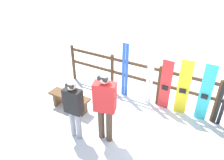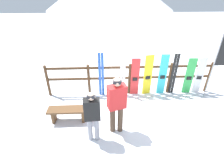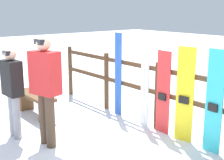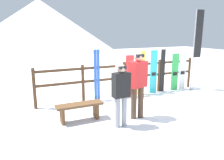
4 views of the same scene
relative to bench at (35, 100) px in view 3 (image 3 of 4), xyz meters
The scene contains 10 objects.
ground_plane 2.10m from the bench, ahead, with size 40.00×40.00×0.00m, color white.
fence 2.53m from the bench, 34.70° to the left, with size 6.09×0.10×1.23m.
bench is the anchor object (origin of this frame).
person_black 1.24m from the bench, 43.43° to the right, with size 0.42×0.25×1.54m.
person_red 1.67m from the bench, 18.34° to the right, with size 0.53×0.39×1.76m.
ski_pair_blue 1.78m from the bench, 53.39° to the left, with size 0.19×0.02×1.70m.
ski_pair_white 2.30m from the bench, 37.43° to the left, with size 0.19×0.02×1.64m.
snowboard_red 2.65m from the bench, 31.29° to the left, with size 0.31×0.06×1.47m.
snowboard_yellow 3.07m from the bench, 26.68° to the left, with size 0.31×0.09×1.58m.
snowboard_cyan 3.56m from the bench, 22.72° to the left, with size 0.29×0.06×1.60m.
Camera 3 is at (3.71, -2.36, 2.18)m, focal length 50.00 mm.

